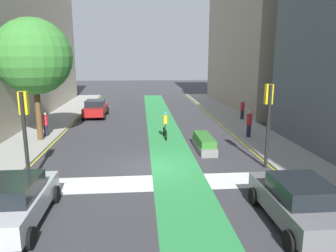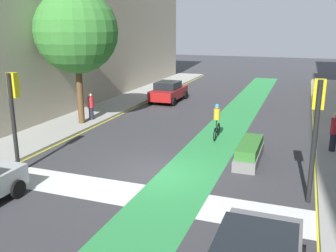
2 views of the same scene
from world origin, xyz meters
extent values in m
plane|color=#38383D|center=(0.00, 0.00, 0.00)|extent=(120.00, 120.00, 0.00)
cube|color=#2D8C47|center=(1.26, 0.00, 0.00)|extent=(2.40, 60.00, 0.01)
cube|color=silver|center=(0.00, -2.00, 0.00)|extent=(12.00, 1.80, 0.01)
cube|color=yellow|center=(-6.00, 0.00, 0.01)|extent=(0.16, 60.00, 0.01)
cube|color=#9E9E99|center=(7.50, 0.00, 0.07)|extent=(3.00, 60.00, 0.15)
cube|color=yellow|center=(6.00, 0.00, 0.01)|extent=(0.16, 60.00, 0.01)
cube|color=tan|center=(12.40, 19.65, 9.65)|extent=(6.79, 19.30, 19.31)
cylinder|color=black|center=(5.69, -0.49, 2.04)|extent=(0.16, 0.16, 4.08)
cube|color=gold|center=(5.69, -0.29, 3.61)|extent=(0.35, 0.28, 0.95)
sphere|color=#3F0A0A|center=(5.69, -0.15, 3.91)|extent=(0.20, 0.20, 0.20)
sphere|color=yellow|center=(5.69, -0.15, 3.61)|extent=(0.20, 0.20, 0.20)
sphere|color=#0C3814|center=(5.69, -0.15, 3.31)|extent=(0.20, 0.20, 0.20)
cylinder|color=black|center=(-5.20, -1.72, 1.99)|extent=(0.16, 0.16, 3.97)
cube|color=gold|center=(-5.20, -1.52, 3.50)|extent=(0.35, 0.28, 0.95)
sphere|color=#3F0A0A|center=(-5.20, -1.38, 3.80)|extent=(0.20, 0.20, 0.20)
sphere|color=yellow|center=(-5.20, -1.38, 3.50)|extent=(0.20, 0.20, 0.20)
sphere|color=#0C3814|center=(-5.20, -1.38, 3.20)|extent=(0.20, 0.20, 0.20)
cube|color=#B2B7BF|center=(-4.52, -5.05, 0.67)|extent=(1.84, 4.22, 0.70)
cube|color=black|center=(-4.51, -5.25, 1.29)|extent=(1.62, 2.02, 0.55)
cylinder|color=black|center=(-5.43, -3.58, 0.32)|extent=(0.23, 0.64, 0.64)
cylinder|color=black|center=(-3.63, -3.57, 0.32)|extent=(0.23, 0.64, 0.64)
cylinder|color=black|center=(-3.60, -6.51, 0.32)|extent=(0.23, 0.64, 0.64)
cube|color=#A51919|center=(-4.50, 13.94, 0.67)|extent=(1.81, 4.20, 0.70)
cube|color=black|center=(-4.50, 13.74, 1.29)|extent=(1.60, 2.00, 0.55)
cylinder|color=black|center=(-5.40, 15.41, 0.32)|extent=(0.22, 0.64, 0.64)
cylinder|color=black|center=(-3.60, 15.41, 0.32)|extent=(0.22, 0.64, 0.64)
cylinder|color=black|center=(-5.40, 12.47, 0.32)|extent=(0.22, 0.64, 0.64)
cylinder|color=black|center=(-3.60, 12.47, 0.32)|extent=(0.22, 0.64, 0.64)
cube|color=slate|center=(4.59, -5.84, 0.67)|extent=(1.82, 4.21, 0.70)
cube|color=black|center=(4.59, -6.04, 1.29)|extent=(1.61, 2.01, 0.55)
cylinder|color=black|center=(3.69, -4.37, 0.32)|extent=(0.22, 0.64, 0.64)
cylinder|color=black|center=(5.49, -4.37, 0.32)|extent=(0.22, 0.64, 0.64)
cylinder|color=black|center=(3.68, -7.31, 0.32)|extent=(0.22, 0.64, 0.64)
torus|color=black|center=(1.15, 6.17, 0.34)|extent=(0.09, 0.68, 0.68)
torus|color=black|center=(1.20, 5.12, 0.34)|extent=(0.09, 0.68, 0.68)
cylinder|color=black|center=(1.17, 5.64, 0.52)|extent=(0.11, 0.95, 0.06)
cylinder|color=black|center=(1.18, 5.49, 0.79)|extent=(0.05, 0.05, 0.50)
cylinder|color=gold|center=(1.18, 5.49, 1.31)|extent=(0.32, 0.32, 0.55)
sphere|color=tan|center=(1.18, 5.49, 1.70)|extent=(0.22, 0.22, 0.22)
sphere|color=#268CCC|center=(1.18, 5.49, 1.74)|extent=(0.23, 0.23, 0.23)
cylinder|color=#262638|center=(6.69, 5.00, 0.56)|extent=(0.28, 0.28, 0.81)
cylinder|color=red|center=(6.69, 5.00, 1.32)|extent=(0.34, 0.34, 0.72)
sphere|color=beige|center=(6.69, 5.00, 1.80)|extent=(0.23, 0.23, 0.23)
cylinder|color=#262638|center=(-6.77, 6.39, 0.52)|extent=(0.28, 0.28, 0.74)
cylinder|color=red|center=(-6.77, 6.39, 1.22)|extent=(0.34, 0.34, 0.66)
sphere|color=beige|center=(-6.77, 6.39, 1.65)|extent=(0.21, 0.21, 0.21)
cylinder|color=#262638|center=(8.20, 11.09, 0.53)|extent=(0.28, 0.28, 0.76)
cylinder|color=red|center=(8.20, 11.09, 1.25)|extent=(0.34, 0.34, 0.68)
sphere|color=beige|center=(8.20, 11.09, 1.70)|extent=(0.22, 0.22, 0.22)
cylinder|color=brown|center=(-6.86, 5.45, 1.95)|extent=(0.36, 0.36, 3.60)
sphere|color=#387F33|center=(-6.86, 5.45, 5.37)|extent=(4.63, 4.63, 4.63)
cube|color=slate|center=(3.26, 2.77, 0.23)|extent=(0.92, 3.16, 0.45)
cube|color=#33722D|center=(3.26, 2.77, 0.65)|extent=(0.83, 2.84, 0.40)
camera|label=1|loc=(-0.38, -14.89, 5.34)|focal=33.88mm
camera|label=2|loc=(5.20, -12.78, 5.69)|focal=39.94mm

